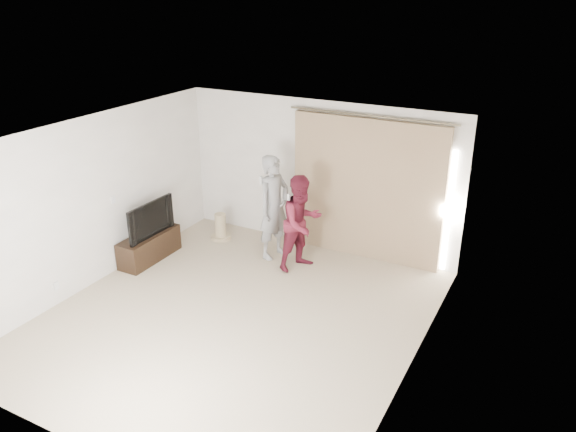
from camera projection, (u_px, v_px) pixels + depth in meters
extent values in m
plane|color=tan|center=(235.00, 317.00, 7.93)|extent=(5.50, 5.50, 0.00)
cube|color=beige|center=(319.00, 175.00, 9.67)|extent=(5.00, 0.04, 2.60)
cube|color=beige|center=(93.00, 202.00, 8.50)|extent=(0.04, 5.50, 2.60)
cube|color=silver|center=(113.00, 200.00, 8.86)|extent=(0.02, 0.08, 0.12)
cube|color=silver|center=(56.00, 286.00, 8.14)|extent=(0.02, 0.08, 0.12)
cube|color=white|center=(227.00, 138.00, 6.93)|extent=(5.00, 5.50, 0.01)
cube|color=#A28363|center=(366.00, 190.00, 9.27)|extent=(2.60, 0.10, 2.40)
cylinder|color=brown|center=(370.00, 116.00, 8.79)|extent=(2.80, 0.03, 0.03)
cube|color=white|center=(449.00, 212.00, 8.77)|extent=(0.08, 0.04, 2.00)
cube|color=black|center=(149.00, 247.00, 9.52)|extent=(0.41, 1.19, 0.46)
imported|color=black|center=(146.00, 218.00, 9.31)|extent=(0.16, 1.04, 0.60)
cylinder|color=tan|center=(221.00, 237.00, 10.35)|extent=(0.37, 0.37, 0.06)
cylinder|color=tan|center=(220.00, 225.00, 10.26)|extent=(0.20, 0.20, 0.43)
imported|color=gray|center=(274.00, 207.00, 9.38)|extent=(0.57, 0.74, 1.79)
cube|color=silver|center=(261.00, 180.00, 9.19)|extent=(0.04, 0.04, 0.14)
cube|color=silver|center=(268.00, 183.00, 9.42)|extent=(0.05, 0.05, 0.09)
imported|color=maroon|center=(302.00, 223.00, 9.02)|extent=(0.87, 0.96, 1.60)
cube|color=silver|center=(289.00, 198.00, 8.86)|extent=(0.04, 0.04, 0.14)
cube|color=silver|center=(295.00, 200.00, 9.08)|extent=(0.05, 0.05, 0.09)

